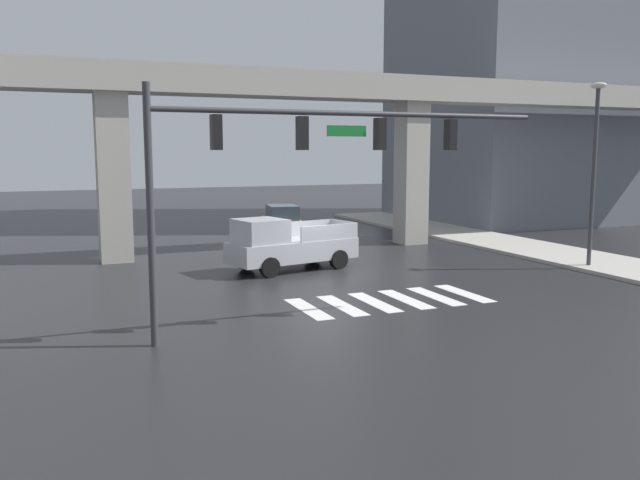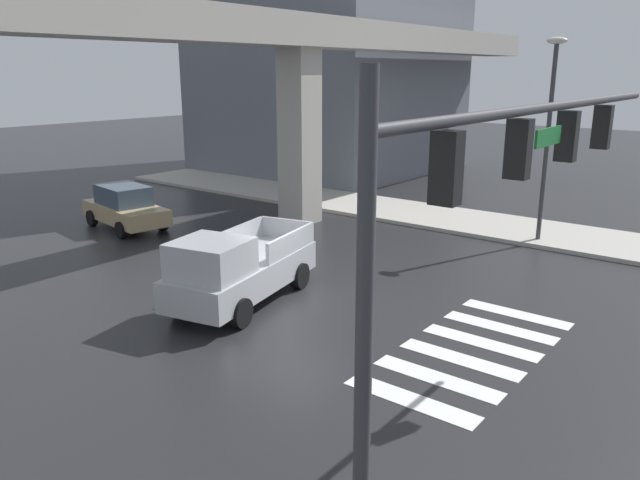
% 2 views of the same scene
% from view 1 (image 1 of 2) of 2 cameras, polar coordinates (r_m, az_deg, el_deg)
% --- Properties ---
extents(ground_plane, '(120.00, 120.00, 0.00)m').
position_cam_1_polar(ground_plane, '(25.29, 0.36, -2.81)').
color(ground_plane, '#232326').
extents(crosswalk_stripes, '(6.05, 2.80, 0.01)m').
position_cam_1_polar(crosswalk_stripes, '(20.63, 6.10, -5.27)').
color(crosswalk_stripes, silver).
rests_on(crosswalk_stripes, ground).
extents(elevated_overpass, '(55.12, 2.02, 8.22)m').
position_cam_1_polar(elevated_overpass, '(30.27, -3.93, 12.21)').
color(elevated_overpass, '#ADA89E').
rests_on(elevated_overpass, ground).
extents(sidewalk_east, '(4.00, 36.00, 0.15)m').
position_cam_1_polar(sidewalk_east, '(32.81, 17.24, -0.59)').
color(sidewalk_east, '#ADA89E').
rests_on(sidewalk_east, ground).
extents(pickup_truck, '(5.39, 2.94, 2.08)m').
position_cam_1_polar(pickup_truck, '(25.57, -2.97, -0.46)').
color(pickup_truck, '#A8AAAF').
rests_on(pickup_truck, ground).
extents(sedan_tan, '(2.47, 4.53, 1.72)m').
position_cam_1_polar(sedan_tan, '(35.63, -3.28, 1.65)').
color(sedan_tan, tan).
rests_on(sedan_tan, ground).
extents(traffic_signal_mast, '(10.89, 0.32, 6.20)m').
position_cam_1_polar(traffic_signal_mast, '(16.63, -2.04, 7.88)').
color(traffic_signal_mast, '#38383D').
rests_on(traffic_signal_mast, ground).
extents(street_lamp_near_corner, '(0.44, 0.70, 7.24)m').
position_cam_1_polar(street_lamp_near_corner, '(27.75, 22.77, 6.99)').
color(street_lamp_near_corner, '#38383D').
rests_on(street_lamp_near_corner, ground).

